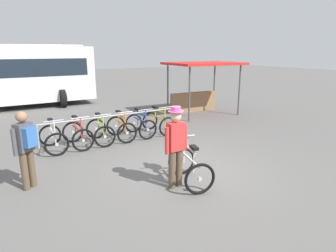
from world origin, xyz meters
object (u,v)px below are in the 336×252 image
Objects in this scene: racked_bike_yellow at (158,122)px; market_stall at (199,83)px; racked_bike_white at (53,138)px; racked_bike_orange at (121,128)px; pedestrian_with_backpack at (26,145)px; racked_bike_red at (78,135)px; featured_bicycle at (188,160)px; racked_bike_blue at (140,125)px; person_with_featured_bike at (176,144)px; racked_bike_lime at (100,131)px.

market_stall is at bearing 33.03° from racked_bike_yellow.
racked_bike_orange is (2.10, 0.11, -0.00)m from racked_bike_white.
racked_bike_orange is 0.35× the size of market_stall.
racked_bike_white is 1.00× the size of racked_bike_orange.
racked_bike_yellow is 4.98m from pedestrian_with_backpack.
featured_bicycle is at bearing -67.41° from racked_bike_red.
racked_bike_blue is at bearing -177.01° from racked_bike_yellow.
person_with_featured_bike is (-0.26, -3.81, 0.58)m from racked_bike_orange.
person_with_featured_bike is 7.70m from market_stall.
person_with_featured_bike reaches higher than racked_bike_orange.
racked_bike_lime is 0.95× the size of racked_bike_yellow.
person_with_featured_bike is at bearing -28.88° from pedestrian_with_backpack.
racked_bike_orange is 0.93× the size of racked_bike_yellow.
racked_bike_blue is (0.70, 0.04, 0.00)m from racked_bike_orange.
pedestrian_with_backpack is (-1.52, -2.28, 0.57)m from racked_bike_red.
racked_bike_blue is at bearing 81.16° from featured_bicycle.
racked_bike_yellow is at bearing -146.97° from market_stall.
person_with_featured_bike is at bearing -63.64° from racked_bike_white.
racked_bike_yellow is at bearing 66.86° from person_with_featured_bike.
racked_bike_red is (0.70, 0.04, -0.00)m from racked_bike_white.
market_stall is (3.20, 2.08, 1.03)m from racked_bike_yellow.
pedestrian_with_backpack reaches higher than featured_bicycle.
person_with_featured_bike is (-1.66, -3.89, 0.58)m from racked_bike_yellow.
racked_bike_red is 0.92× the size of featured_bicycle.
pedestrian_with_backpack reaches higher than racked_bike_white.
person_with_featured_bike is at bearing -93.93° from racked_bike_orange.
racked_bike_red is at bearing 56.27° from pedestrian_with_backpack.
racked_bike_white is at bearing -177.01° from racked_bike_blue.
featured_bicycle reaches higher than racked_bike_orange.
person_with_featured_bike is (0.44, -3.78, 0.58)m from racked_bike_lime.
person_with_featured_bike is (-0.38, -0.10, 0.46)m from featured_bicycle.
racked_bike_lime is at bearing 46.19° from pedestrian_with_backpack.
pedestrian_with_backpack is at bearing -110.11° from racked_bike_white.
racked_bike_red is 1.04× the size of racked_bike_orange.
racked_bike_orange is (1.40, 0.07, 0.00)m from racked_bike_red.
featured_bicycle is at bearing -24.22° from pedestrian_with_backpack.
person_with_featured_bike reaches higher than racked_bike_blue.
racked_bike_yellow is 0.72× the size of pedestrian_with_backpack.
racked_bike_lime is 5.82m from market_stall.
featured_bicycle is (2.21, -3.60, 0.12)m from racked_bike_white.
person_with_featured_bike is 0.55× the size of market_stall.
market_stall is at bearing 25.09° from racked_bike_orange.
pedestrian_with_backpack is (-3.03, 1.36, 0.45)m from featured_bicycle.
racked_bike_red is 2.80m from racked_bike_yellow.
racked_bike_orange is at bearing 2.99° from racked_bike_lime.
racked_bike_white is 4.23m from featured_bicycle.
racked_bike_orange is (0.70, 0.04, -0.00)m from racked_bike_lime.
racked_bike_orange is 3.72m from featured_bicycle.
market_stall is (4.48, 5.86, 0.91)m from featured_bicycle.
pedestrian_with_backpack reaches higher than racked_bike_red.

